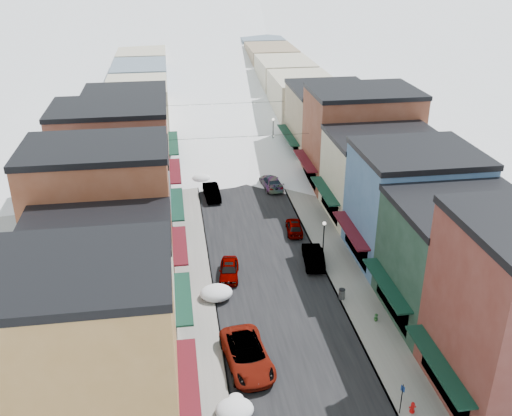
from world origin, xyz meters
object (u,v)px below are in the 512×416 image
object	(u,v)px
car_green_sedan	(313,256)
streetlamp_near	(324,236)
car_white_suv	(247,355)
trash_can	(342,294)
car_dark_hatch	(212,192)
fire_hydrant	(412,408)
car_silver_sedan	(229,270)

from	to	relation	value
car_green_sedan	streetlamp_near	bearing A→B (deg)	-156.06
car_green_sedan	car_white_suv	bearing A→B (deg)	65.38
car_white_suv	streetlamp_near	size ratio (longest dim) A/B	1.60
car_white_suv	streetlamp_near	distance (m)	15.77
car_white_suv	trash_can	bearing A→B (deg)	30.72
car_white_suv	car_green_sedan	world-z (taller)	car_white_suv
car_dark_hatch	trash_can	xyz separation A→B (m)	(8.82, -22.04, -0.15)
trash_can	fire_hydrant	bearing A→B (deg)	-86.36
car_dark_hatch	fire_hydrant	bearing A→B (deg)	-78.47
car_dark_hatch	car_silver_sedan	bearing A→B (deg)	-93.57
trash_can	streetlamp_near	bearing A→B (deg)	89.50
car_green_sedan	streetlamp_near	size ratio (longest dim) A/B	1.23
car_dark_hatch	car_green_sedan	world-z (taller)	car_green_sedan
fire_hydrant	car_white_suv	bearing A→B (deg)	147.74
car_silver_sedan	trash_can	xyz separation A→B (m)	(8.70, -4.95, -0.09)
car_green_sedan	fire_hydrant	bearing A→B (deg)	102.11
streetlamp_near	car_silver_sedan	bearing A→B (deg)	-170.85
car_silver_sedan	fire_hydrant	distance (m)	20.00
fire_hydrant	trash_can	bearing A→B (deg)	93.64
car_silver_sedan	car_dark_hatch	xyz separation A→B (m)	(-0.12, 17.09, 0.06)
car_white_suv	fire_hydrant	world-z (taller)	car_white_suv
car_silver_sedan	trash_can	distance (m)	10.01
car_silver_sedan	streetlamp_near	bearing A→B (deg)	17.01
car_silver_sedan	fire_hydrant	world-z (taller)	car_silver_sedan
trash_can	streetlamp_near	distance (m)	6.66
car_white_suv	streetlamp_near	xyz separation A→B (m)	(8.76, 13.01, 1.73)
car_dark_hatch	car_white_suv	bearing A→B (deg)	-93.74
car_white_suv	car_green_sedan	bearing A→B (deg)	51.81
streetlamp_near	car_dark_hatch	bearing A→B (deg)	119.52
car_dark_hatch	fire_hydrant	xyz separation A→B (m)	(9.63, -34.68, -0.26)
trash_can	streetlamp_near	xyz separation A→B (m)	(0.06, 6.36, 1.99)
car_silver_sedan	car_green_sedan	distance (m)	7.88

